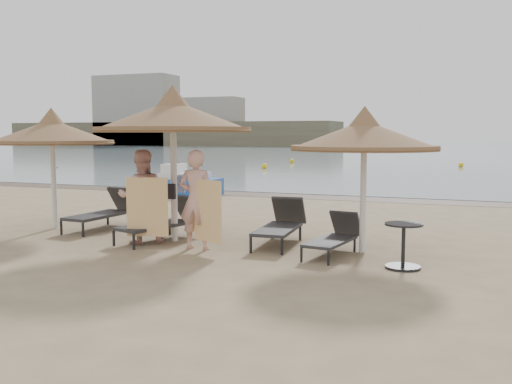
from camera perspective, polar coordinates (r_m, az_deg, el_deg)
ground at (r=11.36m, az=-6.59°, el=-5.47°), size 160.00×160.00×0.00m
sea at (r=90.04m, az=17.71°, el=4.27°), size 200.00×140.00×0.03m
wet_sand_strip at (r=20.08m, az=5.90°, el=-0.47°), size 200.00×1.60×0.01m
far_shore at (r=92.77m, az=1.92°, el=6.38°), size 150.00×54.80×12.00m
palapa_left at (r=14.05m, az=-19.74°, el=5.62°), size 2.85×2.85×2.82m
palapa_center at (r=11.82m, az=-8.31°, el=7.43°), size 3.24×3.24×3.22m
palapa_right at (r=10.75m, az=10.78°, el=5.51°), size 2.76×2.76×2.74m
lounger_far_left at (r=13.86m, az=-14.81°, el=-1.83°), size 0.84×2.11×0.92m
lounger_near_left at (r=12.13m, az=-9.12°, el=-2.84°), size 1.23×2.12×0.90m
lounger_near_right at (r=11.60m, az=2.52°, el=-3.18°), size 0.80×2.05×0.90m
lounger_far_right at (r=10.67m, az=7.90°, el=-4.39°), size 0.81×1.75×0.75m
side_table at (r=9.79m, az=14.52°, el=-5.37°), size 0.63×0.63×0.76m
person_left at (r=11.74m, az=-11.41°, el=0.28°), size 1.21×1.14×2.21m
person_right at (r=10.95m, az=-5.97°, el=0.02°), size 1.07×0.73×2.24m
towel_left at (r=11.30m, az=-10.83°, el=-1.50°), size 0.80×0.24×1.16m
towel_right at (r=10.61m, az=-4.88°, el=-1.89°), size 0.75×0.38×1.16m
bag_patterned at (r=12.02m, az=-7.79°, el=0.81°), size 0.30×0.16×0.36m
bag_dark at (r=11.74m, az=-8.58°, el=0.06°), size 0.23×0.10×0.31m
pedal_boat at (r=20.62m, az=-7.19°, el=0.84°), size 2.43×1.45×1.13m
buoy_left at (r=35.35m, az=0.85°, el=2.61°), size 0.34×0.34×0.34m
buoy_mid at (r=39.10m, az=19.81°, el=2.57°), size 0.33×0.33×0.33m
buoy_extra at (r=41.84m, az=3.61°, el=3.12°), size 0.34×0.34×0.34m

